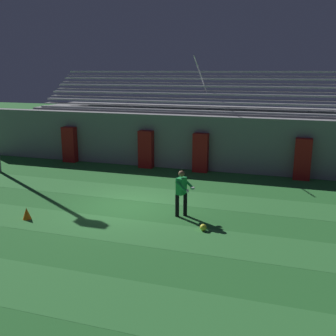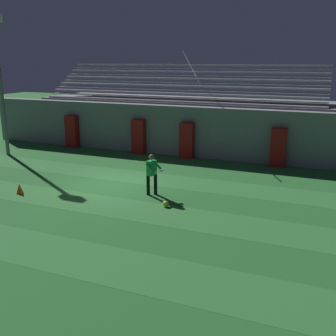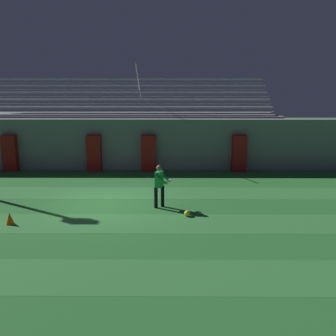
# 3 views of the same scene
# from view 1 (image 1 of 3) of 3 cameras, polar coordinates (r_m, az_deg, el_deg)

# --- Properties ---
(ground_plane) EXTENTS (80.00, 80.00, 0.00)m
(ground_plane) POSITION_cam_1_polar(r_m,az_deg,el_deg) (15.20, -5.87, -5.49)
(ground_plane) COLOR #286B2D
(turf_stripe_near) EXTENTS (28.00, 1.89, 0.01)m
(turf_stripe_near) POSITION_cam_1_polar(r_m,az_deg,el_deg) (10.47, -19.45, -15.72)
(turf_stripe_near) COLOR #337A38
(turf_stripe_near) RESTS_ON ground
(turf_stripe_mid) EXTENTS (28.00, 1.89, 0.01)m
(turf_stripe_mid) POSITION_cam_1_polar(r_m,az_deg,el_deg) (13.34, -9.66, -8.46)
(turf_stripe_mid) COLOR #337A38
(turf_stripe_mid) RESTS_ON ground
(turf_stripe_far) EXTENTS (28.00, 1.89, 0.01)m
(turf_stripe_far) POSITION_cam_1_polar(r_m,az_deg,el_deg) (16.58, -3.72, -3.76)
(turf_stripe_far) COLOR #337A38
(turf_stripe_far) RESTS_ON ground
(back_wall) EXTENTS (24.00, 0.60, 2.80)m
(back_wall) POSITION_cam_1_polar(r_m,az_deg,el_deg) (20.78, 1.13, 3.88)
(back_wall) COLOR gray
(back_wall) RESTS_ON ground
(padding_pillar_gate_left) EXTENTS (0.76, 0.44, 1.98)m
(padding_pillar_gate_left) POSITION_cam_1_polar(r_m,az_deg,el_deg) (20.80, -3.21, 2.72)
(padding_pillar_gate_left) COLOR maroon
(padding_pillar_gate_left) RESTS_ON ground
(padding_pillar_gate_right) EXTENTS (0.76, 0.44, 1.98)m
(padding_pillar_gate_right) POSITION_cam_1_polar(r_m,az_deg,el_deg) (19.97, 4.75, 2.21)
(padding_pillar_gate_right) COLOR maroon
(padding_pillar_gate_right) RESTS_ON ground
(padding_pillar_far_left) EXTENTS (0.76, 0.44, 1.98)m
(padding_pillar_far_left) POSITION_cam_1_polar(r_m,az_deg,el_deg) (22.81, -14.08, 3.32)
(padding_pillar_far_left) COLOR maroon
(padding_pillar_far_left) RESTS_ON ground
(padding_pillar_far_right) EXTENTS (0.76, 0.44, 1.98)m
(padding_pillar_far_right) POSITION_cam_1_polar(r_m,az_deg,el_deg) (19.51, 18.95, 1.21)
(padding_pillar_far_right) COLOR maroon
(padding_pillar_far_right) RESTS_ON ground
(bleacher_stand) EXTENTS (18.00, 4.75, 5.83)m
(bleacher_stand) POSITION_cam_1_polar(r_m,az_deg,el_deg) (23.32, 3.01, 5.25)
(bleacher_stand) COLOR gray
(bleacher_stand) RESTS_ON ground
(goalkeeper) EXTENTS (0.66, 0.68, 1.67)m
(goalkeeper) POSITION_cam_1_polar(r_m,az_deg,el_deg) (13.81, 2.01, -3.27)
(goalkeeper) COLOR black
(goalkeeper) RESTS_ON ground
(soccer_ball) EXTENTS (0.22, 0.22, 0.22)m
(soccer_ball) POSITION_cam_1_polar(r_m,az_deg,el_deg) (12.90, 5.13, -8.59)
(soccer_ball) COLOR yellow
(soccer_ball) RESTS_ON ground
(traffic_cone) EXTENTS (0.30, 0.30, 0.42)m
(traffic_cone) POSITION_cam_1_polar(r_m,az_deg,el_deg) (14.61, -19.82, -6.23)
(traffic_cone) COLOR orange
(traffic_cone) RESTS_ON ground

